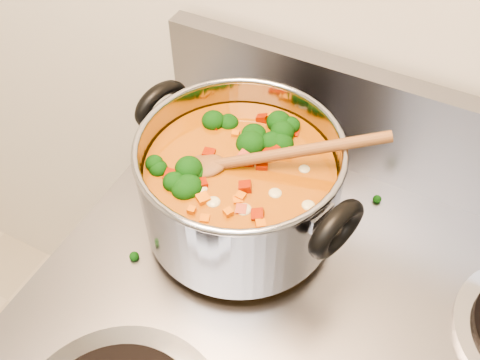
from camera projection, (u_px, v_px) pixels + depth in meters
name	position (u px, v px, depth m)	size (l,w,h in m)	color
stockpot	(240.00, 186.00, 0.64)	(0.30, 0.24, 0.15)	#9999A0
wooden_spoon	(248.00, 160.00, 0.60)	(0.23, 0.13, 0.07)	brown
cooktop_crumbs	(181.00, 181.00, 0.74)	(0.33, 0.31, 0.01)	black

